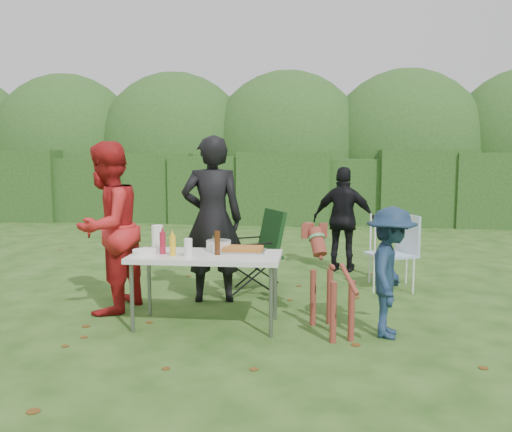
# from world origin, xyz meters

# --- Properties ---
(ground) EXTENTS (80.00, 80.00, 0.00)m
(ground) POSITION_xyz_m (0.00, 0.00, 0.00)
(ground) COLOR #1E4211
(hedge_row) EXTENTS (22.00, 1.40, 1.70)m
(hedge_row) POSITION_xyz_m (0.00, 8.00, 0.85)
(hedge_row) COLOR #23471C
(hedge_row) RESTS_ON ground
(shrub_backdrop) EXTENTS (20.00, 2.60, 3.20)m
(shrub_backdrop) POSITION_xyz_m (0.00, 9.60, 1.60)
(shrub_backdrop) COLOR #3D6628
(shrub_backdrop) RESTS_ON ground
(folding_table) EXTENTS (1.50, 0.70, 0.74)m
(folding_table) POSITION_xyz_m (-0.33, -0.26, 0.69)
(folding_table) COLOR silver
(folding_table) RESTS_ON ground
(person_cook) EXTENTS (0.78, 0.58, 1.95)m
(person_cook) POSITION_xyz_m (-0.44, 0.67, 0.97)
(person_cook) COLOR black
(person_cook) RESTS_ON ground
(person_red_jacket) EXTENTS (0.88, 1.04, 1.87)m
(person_red_jacket) POSITION_xyz_m (-1.51, 0.13, 0.94)
(person_red_jacket) COLOR red
(person_red_jacket) RESTS_ON ground
(person_black_puffy) EXTENTS (0.96, 0.54, 1.55)m
(person_black_puffy) POSITION_xyz_m (1.18, 2.46, 0.77)
(person_black_puffy) COLOR black
(person_black_puffy) RESTS_ON ground
(child) EXTENTS (0.63, 0.89, 1.25)m
(child) POSITION_xyz_m (1.47, -0.38, 0.62)
(child) COLOR #172C46
(child) RESTS_ON ground
(dog) EXTENTS (0.76, 1.13, 0.99)m
(dog) POSITION_xyz_m (0.92, -0.35, 0.50)
(dog) COLOR brown
(dog) RESTS_ON ground
(camping_chair) EXTENTS (0.89, 0.89, 1.04)m
(camping_chair) POSITION_xyz_m (0.00, 1.16, 0.52)
(camping_chair) COLOR #123414
(camping_chair) RESTS_ON ground
(lawn_chair) EXTENTS (0.76, 0.76, 0.96)m
(lawn_chair) POSITION_xyz_m (1.74, 1.50, 0.48)
(lawn_chair) COLOR #4585B7
(lawn_chair) RESTS_ON ground
(food_tray) EXTENTS (0.45, 0.30, 0.02)m
(food_tray) POSITION_xyz_m (0.02, -0.12, 0.75)
(food_tray) COLOR #B7B7BA
(food_tray) RESTS_ON folding_table
(focaccia_bread) EXTENTS (0.40, 0.26, 0.04)m
(focaccia_bread) POSITION_xyz_m (0.02, -0.12, 0.78)
(focaccia_bread) COLOR #AE6825
(focaccia_bread) RESTS_ON food_tray
(mustard_bottle) EXTENTS (0.06, 0.06, 0.20)m
(mustard_bottle) POSITION_xyz_m (-0.64, -0.37, 0.84)
(mustard_bottle) COLOR yellow
(mustard_bottle) RESTS_ON folding_table
(ketchup_bottle) EXTENTS (0.06, 0.06, 0.22)m
(ketchup_bottle) POSITION_xyz_m (-0.77, -0.30, 0.85)
(ketchup_bottle) COLOR maroon
(ketchup_bottle) RESTS_ON folding_table
(beer_bottle) EXTENTS (0.06, 0.06, 0.24)m
(beer_bottle) POSITION_xyz_m (-0.21, -0.28, 0.86)
(beer_bottle) COLOR #47230F
(beer_bottle) RESTS_ON folding_table
(paper_towel_roll) EXTENTS (0.12, 0.12, 0.26)m
(paper_towel_roll) POSITION_xyz_m (-0.88, -0.08, 0.87)
(paper_towel_roll) COLOR white
(paper_towel_roll) RESTS_ON folding_table
(cup_stack) EXTENTS (0.08, 0.08, 0.18)m
(cup_stack) POSITION_xyz_m (-0.48, -0.41, 0.83)
(cup_stack) COLOR white
(cup_stack) RESTS_ON folding_table
(pasta_bowl) EXTENTS (0.26, 0.26, 0.10)m
(pasta_bowl) POSITION_xyz_m (-0.25, -0.01, 0.79)
(pasta_bowl) COLOR silver
(pasta_bowl) RESTS_ON folding_table
(plate_stack) EXTENTS (0.24, 0.24, 0.05)m
(plate_stack) POSITION_xyz_m (-0.94, -0.35, 0.77)
(plate_stack) COLOR white
(plate_stack) RESTS_ON folding_table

